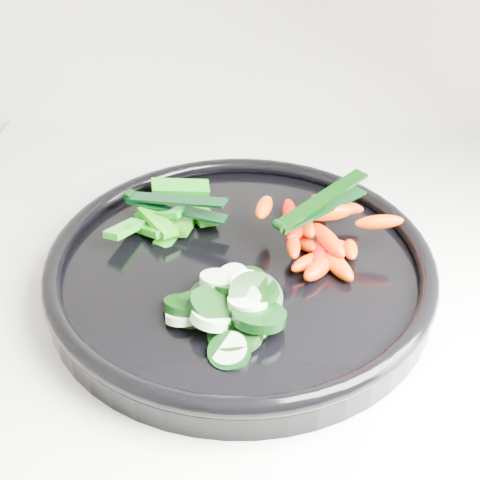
{
  "coord_description": "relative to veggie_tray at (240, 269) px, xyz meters",
  "views": [
    {
      "loc": [
        -0.61,
        1.17,
        1.36
      ],
      "look_at": [
        -0.66,
        1.67,
        0.99
      ],
      "focal_mm": 50.0,
      "sensor_mm": 36.0,
      "label": 1
    }
  ],
  "objects": [
    {
      "name": "tong_carrot",
      "position": [
        0.07,
        0.04,
        0.05
      ],
      "size": [
        0.09,
        0.09,
        0.02
      ],
      "color": "black",
      "rests_on": "carrot_pile"
    },
    {
      "name": "carrot_pile",
      "position": [
        0.07,
        0.03,
        0.02
      ],
      "size": [
        0.15,
        0.16,
        0.05
      ],
      "color": "#FF1000",
      "rests_on": "veggie_tray"
    },
    {
      "name": "veggie_tray",
      "position": [
        0.0,
        0.0,
        0.0
      ],
      "size": [
        0.49,
        0.49,
        0.04
      ],
      "color": "black",
      "rests_on": "counter"
    },
    {
      "name": "tong_pepper",
      "position": [
        -0.07,
        0.06,
        0.03
      ],
      "size": [
        0.11,
        0.05,
        0.02
      ],
      "color": "black",
      "rests_on": "pepper_pile"
    },
    {
      "name": "pepper_pile",
      "position": [
        -0.08,
        0.06,
        0.01
      ],
      "size": [
        0.11,
        0.13,
        0.04
      ],
      "color": "#1C6309",
      "rests_on": "veggie_tray"
    },
    {
      "name": "cucumber_pile",
      "position": [
        -0.0,
        -0.07,
        0.01
      ],
      "size": [
        0.12,
        0.12,
        0.04
      ],
      "color": "black",
      "rests_on": "veggie_tray"
    }
  ]
}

